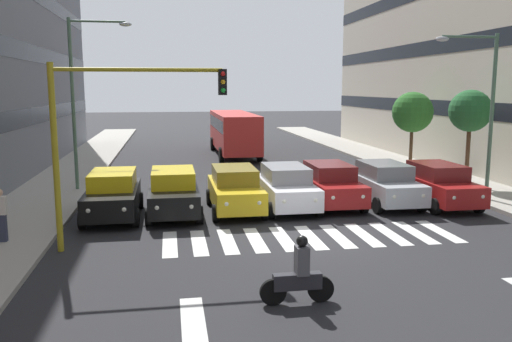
# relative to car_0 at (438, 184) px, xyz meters

# --- Properties ---
(ground_plane) EXTENTS (180.00, 180.00, 0.00)m
(ground_plane) POSITION_rel_car_0_xyz_m (6.38, 3.69, -0.89)
(ground_plane) COLOR #262628
(crosswalk_markings) EXTENTS (9.45, 2.80, 0.01)m
(crosswalk_markings) POSITION_rel_car_0_xyz_m (6.38, 3.69, -0.88)
(crosswalk_markings) COLOR silver
(crosswalk_markings) RESTS_ON ground_plane
(lane_arrow_1) EXTENTS (0.50, 2.20, 0.01)m
(lane_arrow_1) POSITION_rel_car_0_xyz_m (10.42, 9.19, -0.88)
(lane_arrow_1) COLOR silver
(lane_arrow_1) RESTS_ON ground_plane
(car_0) EXTENTS (2.02, 4.44, 1.72)m
(car_0) POSITION_rel_car_0_xyz_m (0.00, 0.00, 0.00)
(car_0) COLOR maroon
(car_0) RESTS_ON ground_plane
(car_1) EXTENTS (2.02, 4.44, 1.72)m
(car_1) POSITION_rel_car_0_xyz_m (2.09, -0.52, 0.00)
(car_1) COLOR #B2B7BC
(car_1) RESTS_ON ground_plane
(car_2) EXTENTS (2.02, 4.44, 1.72)m
(car_2) POSITION_rel_car_0_xyz_m (4.37, -0.74, 0.00)
(car_2) COLOR maroon
(car_2) RESTS_ON ground_plane
(car_3) EXTENTS (2.02, 4.44, 1.72)m
(car_3) POSITION_rel_car_0_xyz_m (6.27, -0.41, 0.00)
(car_3) COLOR silver
(car_3) RESTS_ON ground_plane
(car_4) EXTENTS (2.02, 4.44, 1.72)m
(car_4) POSITION_rel_car_0_xyz_m (8.34, -0.32, 0.00)
(car_4) COLOR gold
(car_4) RESTS_ON ground_plane
(car_5) EXTENTS (2.02, 4.44, 1.72)m
(car_5) POSITION_rel_car_0_xyz_m (10.71, -0.12, 0.00)
(car_5) COLOR black
(car_5) RESTS_ON ground_plane
(car_6) EXTENTS (2.02, 4.44, 1.72)m
(car_6) POSITION_rel_car_0_xyz_m (12.92, -0.06, 0.00)
(car_6) COLOR black
(car_6) RESTS_ON ground_plane
(bus_behind_traffic) EXTENTS (2.78, 10.50, 3.00)m
(bus_behind_traffic) POSITION_rel_car_0_xyz_m (6.27, -17.57, 0.97)
(bus_behind_traffic) COLOR red
(bus_behind_traffic) RESTS_ON ground_plane
(motorcycle_with_rider) EXTENTS (1.70, 0.36, 1.57)m
(motorcycle_with_rider) POSITION_rel_car_0_xyz_m (8.04, 8.77, -0.24)
(motorcycle_with_rider) COLOR black
(motorcycle_with_rider) RESTS_ON ground_plane
(traffic_light_gantry) EXTENTS (5.06, 0.36, 5.50)m
(traffic_light_gantry) POSITION_rel_car_0_xyz_m (12.58, 3.90, 2.87)
(traffic_light_gantry) COLOR #AD991E
(traffic_light_gantry) RESTS_ON ground_plane
(street_lamp_left) EXTENTS (2.73, 0.28, 6.79)m
(street_lamp_left) POSITION_rel_car_0_xyz_m (-1.86, -0.21, 3.43)
(street_lamp_left) COLOR #4C6B56
(street_lamp_left) RESTS_ON sidewalk_left
(street_lamp_right) EXTENTS (2.80, 0.28, 7.70)m
(street_lamp_right) POSITION_rel_car_0_xyz_m (14.65, -5.35, 3.92)
(street_lamp_right) COLOR #4C6B56
(street_lamp_right) RESTS_ON sidewalk_right
(street_tree_1) EXTENTS (1.99, 1.99, 4.55)m
(street_tree_1) POSITION_rel_car_0_xyz_m (-3.29, -3.40, 2.78)
(street_tree_1) COLOR #513823
(street_tree_1) RESTS_ON sidewalk_left
(street_tree_2) EXTENTS (2.35, 2.35, 4.40)m
(street_tree_2) POSITION_rel_car_0_xyz_m (-3.17, -9.16, 2.48)
(street_tree_2) COLOR #513823
(street_tree_2) RESTS_ON sidewalk_left
(pedestrian_waiting) EXTENTS (0.36, 0.24, 1.63)m
(pedestrian_waiting) POSITION_rel_car_0_xyz_m (15.91, 3.09, 0.11)
(pedestrian_waiting) COLOR #2D3347
(pedestrian_waiting) RESTS_ON sidewalk_right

